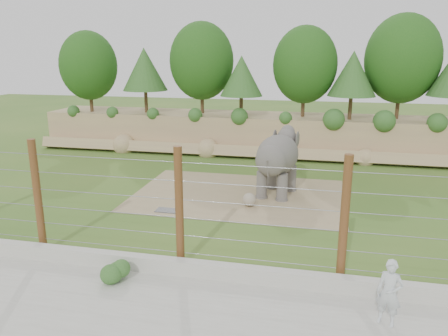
% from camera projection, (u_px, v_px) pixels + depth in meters
% --- Properties ---
extents(ground, '(90.00, 90.00, 0.00)m').
position_uv_depth(ground, '(214.00, 217.00, 18.42)').
color(ground, '#3A6323').
rests_on(ground, ground).
extents(back_embankment, '(30.00, 5.52, 8.77)m').
position_uv_depth(back_embankment, '(267.00, 94.00, 29.21)').
color(back_embankment, tan).
rests_on(back_embankment, ground).
extents(dirt_patch, '(10.00, 7.00, 0.02)m').
position_uv_depth(dirt_patch, '(239.00, 195.00, 21.14)').
color(dirt_patch, '#98855E').
rests_on(dirt_patch, ground).
extents(drain_grate, '(1.00, 0.60, 0.03)m').
position_uv_depth(drain_grate, '(167.00, 210.00, 19.04)').
color(drain_grate, '#262628').
rests_on(drain_grate, dirt_patch).
extents(elephant, '(2.29, 4.01, 3.06)m').
position_uv_depth(elephant, '(277.00, 164.00, 20.88)').
color(elephant, '#5D5853').
rests_on(elephant, ground).
extents(stone_ball, '(0.61, 0.61, 0.61)m').
position_uv_depth(stone_ball, '(249.00, 200.00, 19.53)').
color(stone_ball, gray).
rests_on(stone_ball, dirt_patch).
extents(retaining_wall, '(26.00, 0.35, 0.50)m').
position_uv_depth(retaining_wall, '(176.00, 267.00, 13.64)').
color(retaining_wall, '#B1AFA4').
rests_on(retaining_wall, ground).
extents(walkway, '(26.00, 4.00, 0.01)m').
position_uv_depth(walkway, '(152.00, 309.00, 11.82)').
color(walkway, '#B1AFA4').
rests_on(walkway, ground).
extents(barrier_fence, '(20.26, 0.26, 4.00)m').
position_uv_depth(barrier_fence, '(179.00, 209.00, 13.66)').
color(barrier_fence, '#56361B').
rests_on(barrier_fence, ground).
extents(walkway_shrub, '(0.64, 0.64, 0.64)m').
position_uv_depth(walkway_shrub, '(118.00, 271.00, 13.19)').
color(walkway_shrub, '#316124').
rests_on(walkway_shrub, walkway).
extents(zookeeper, '(0.75, 0.63, 1.76)m').
position_uv_depth(zookeeper, '(389.00, 293.00, 10.98)').
color(zookeeper, silver).
rests_on(zookeeper, walkway).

